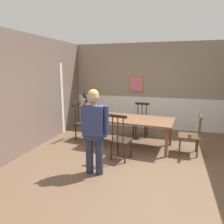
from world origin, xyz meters
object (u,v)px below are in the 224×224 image
at_px(chair_near_window, 141,120).
at_px(person_figure, 94,127).
at_px(chair_at_table_head, 121,139).
at_px(chair_by_doorway, 191,135).
at_px(chair_opposite_corner, 84,122).
at_px(dining_table, 132,121).

height_order(chair_near_window, person_figure, person_figure).
xyz_separation_m(chair_near_window, chair_at_table_head, (-0.16, -1.78, 0.02)).
xyz_separation_m(chair_by_doorway, chair_at_table_head, (-1.47, -0.77, 0.02)).
bearing_deg(chair_by_doorway, chair_opposite_corner, 86.91).
bearing_deg(chair_near_window, chair_opposite_corner, 29.94).
height_order(dining_table, chair_opposite_corner, chair_opposite_corner).
distance_m(chair_near_window, chair_opposite_corner, 1.65).
xyz_separation_m(chair_by_doorway, chair_opposite_corner, (-2.78, 0.24, 0.04)).
relative_size(dining_table, person_figure, 1.30).
bearing_deg(chair_near_window, dining_table, 87.38).
height_order(dining_table, chair_at_table_head, chair_at_table_head).
distance_m(chair_by_doorway, person_figure, 2.38).
relative_size(chair_by_doorway, chair_opposite_corner, 0.92).
height_order(chair_opposite_corner, person_figure, person_figure).
bearing_deg(chair_by_doorway, dining_table, 87.01).
bearing_deg(dining_table, chair_near_window, 85.16).
relative_size(chair_near_window, chair_at_table_head, 0.93).
relative_size(chair_by_doorway, chair_at_table_head, 0.90).
distance_m(dining_table, person_figure, 1.69).
bearing_deg(chair_by_doorway, chair_at_table_head, 119.66).
distance_m(chair_near_window, person_figure, 2.60).
xyz_separation_m(chair_at_table_head, chair_opposite_corner, (-1.31, 1.02, 0.02)).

